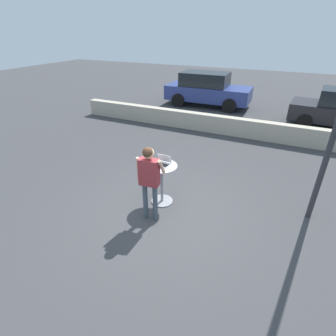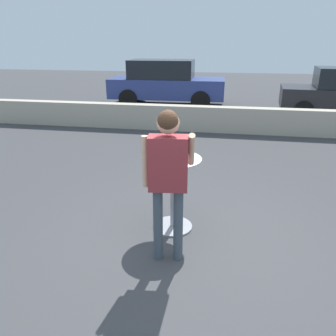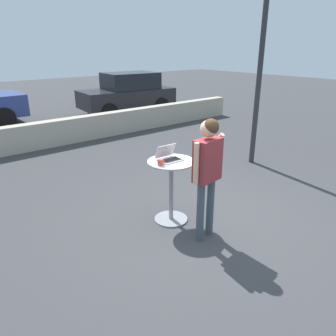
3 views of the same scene
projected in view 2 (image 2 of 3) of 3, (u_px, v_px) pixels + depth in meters
ground_plane at (192, 246)px, 4.15m from camera, size 50.00×50.00×0.00m
pavement_kerb at (214, 119)px, 9.31m from camera, size 13.59×0.35×0.71m
cafe_table at (173, 186)px, 4.35m from camera, size 0.74×0.74×1.02m
laptop at (174, 153)px, 4.24m from camera, size 0.36×0.33×0.23m
coffee_mug at (154, 155)px, 4.19m from camera, size 0.12×0.09×0.09m
standing_person at (168, 168)px, 3.51m from camera, size 0.57×0.42×1.79m
parked_car_near_street at (166, 83)px, 13.01m from camera, size 4.52×1.99×1.76m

